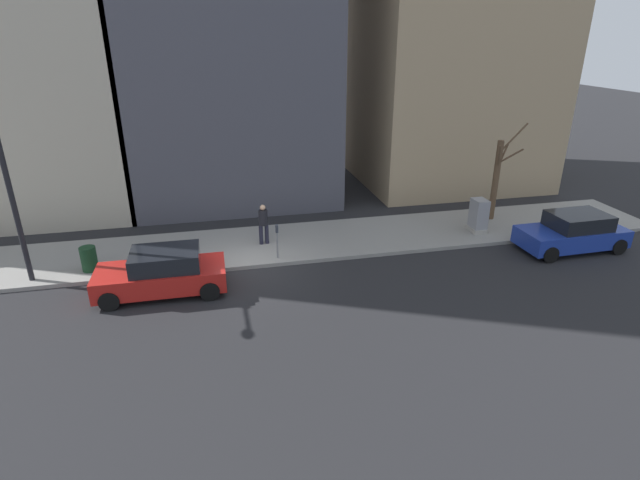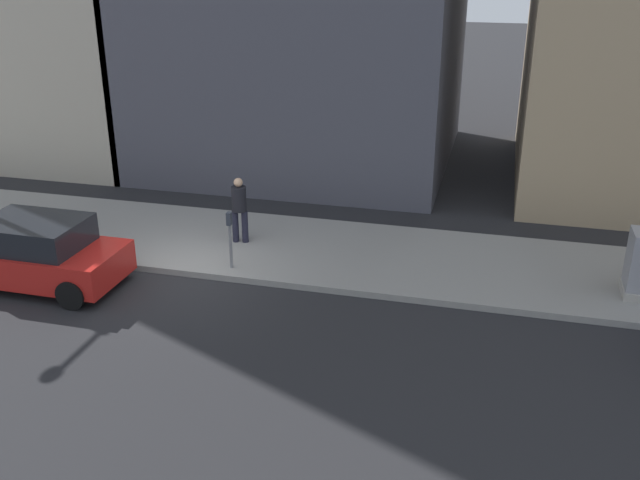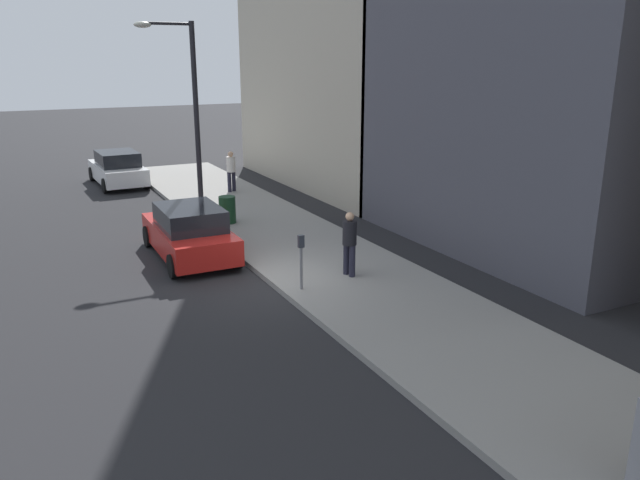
% 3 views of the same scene
% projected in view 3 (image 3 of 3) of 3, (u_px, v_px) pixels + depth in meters
% --- Properties ---
extents(ground_plane, '(120.00, 120.00, 0.00)m').
position_uv_depth(ground_plane, '(267.00, 283.00, 15.80)').
color(ground_plane, '#232326').
extents(sidewalk, '(4.00, 36.00, 0.15)m').
position_uv_depth(sidewalk, '(336.00, 269.00, 16.65)').
color(sidewalk, gray).
rests_on(sidewalk, ground).
extents(parked_car_red, '(1.95, 4.21, 1.52)m').
position_uv_depth(parked_car_red, '(190.00, 233.00, 17.63)').
color(parked_car_red, red).
rests_on(parked_car_red, ground).
extents(parked_car_white, '(2.06, 4.26, 1.52)m').
position_uv_depth(parked_car_white, '(118.00, 169.00, 27.61)').
color(parked_car_white, white).
rests_on(parked_car_white, ground).
extents(parking_meter, '(0.14, 0.10, 1.35)m').
position_uv_depth(parking_meter, '(301.00, 256.00, 14.77)').
color(parking_meter, slate).
rests_on(parking_meter, sidewalk).
extents(streetlamp, '(1.97, 0.32, 6.50)m').
position_uv_depth(streetlamp, '(188.00, 103.00, 21.20)').
color(streetlamp, black).
rests_on(streetlamp, sidewalk).
extents(trash_bin, '(0.56, 0.56, 0.90)m').
position_uv_depth(trash_bin, '(227.00, 210.00, 20.85)').
color(trash_bin, '#14381E').
rests_on(trash_bin, sidewalk).
extents(pedestrian_near_meter, '(0.36, 0.40, 1.66)m').
position_uv_depth(pedestrian_near_meter, '(350.00, 240.00, 15.68)').
color(pedestrian_near_meter, '#1E1E2D').
rests_on(pedestrian_near_meter, sidewalk).
extents(pedestrian_midblock, '(0.38, 0.36, 1.66)m').
position_uv_depth(pedestrian_midblock, '(231.00, 169.00, 25.56)').
color(pedestrian_midblock, '#1E1E2D').
rests_on(pedestrian_midblock, sidewalk).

